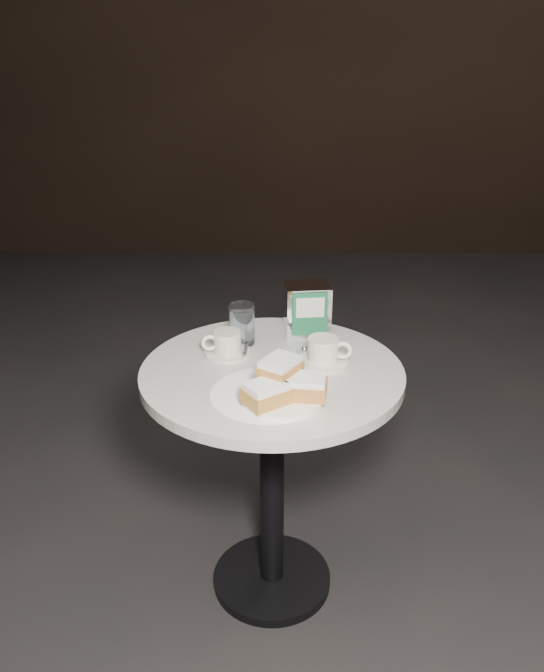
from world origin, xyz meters
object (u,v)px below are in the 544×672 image
at_px(water_glass_right, 304,313).
at_px(beignet_plate, 283,388).
at_px(napkin_dispenser, 307,309).
at_px(cafe_table, 272,432).
at_px(water_glass_left, 242,325).
at_px(coffee_cup_left, 227,345).
at_px(coffee_cup_right, 324,353).

bearing_deg(water_glass_right, beignet_plate, -98.86).
bearing_deg(napkin_dispenser, cafe_table, -119.43).
distance_m(cafe_table, water_glass_left, 0.31).
relative_size(cafe_table, napkin_dispenser, 4.96).
xyz_separation_m(cafe_table, water_glass_left, (-0.09, 0.16, 0.25)).
bearing_deg(beignet_plate, water_glass_right, 81.14).
xyz_separation_m(cafe_table, water_glass_right, (0.09, 0.24, 0.26)).
height_order(water_glass_right, napkin_dispenser, napkin_dispenser).
distance_m(cafe_table, coffee_cup_left, 0.27).
bearing_deg(water_glass_right, coffee_cup_right, -78.20).
distance_m(beignet_plate, coffee_cup_right, 0.23).
xyz_separation_m(coffee_cup_left, water_glass_left, (0.04, 0.08, 0.03)).
bearing_deg(cafe_table, coffee_cup_right, 12.76).
xyz_separation_m(water_glass_left, water_glass_right, (0.18, 0.08, 0.00)).
bearing_deg(coffee_cup_right, napkin_dispenser, 107.82).
bearing_deg(napkin_dispenser, coffee_cup_left, -152.56).
distance_m(beignet_plate, coffee_cup_left, 0.30).
relative_size(beignet_plate, water_glass_right, 2.04).
xyz_separation_m(coffee_cup_right, napkin_dispenser, (-0.04, 0.20, 0.04)).
height_order(coffee_cup_right, napkin_dispenser, napkin_dispenser).
bearing_deg(coffee_cup_right, water_glass_right, 109.65).
xyz_separation_m(coffee_cup_left, coffee_cup_right, (0.26, -0.05, 0.00)).
bearing_deg(coffee_cup_right, beignet_plate, -110.41).
relative_size(cafe_table, coffee_cup_left, 4.91).
bearing_deg(water_glass_right, napkin_dispenser, -45.74).
bearing_deg(cafe_table, water_glass_left, 118.01).
bearing_deg(water_glass_right, cafe_table, -110.90).
bearing_deg(cafe_table, coffee_cup_left, 145.28).
relative_size(water_glass_left, napkin_dispenser, 0.78).
distance_m(water_glass_left, water_glass_right, 0.20).
bearing_deg(napkin_dispenser, water_glass_left, -164.67).
bearing_deg(beignet_plate, cafe_table, 99.35).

